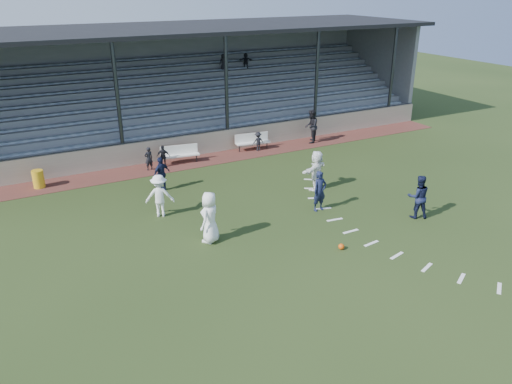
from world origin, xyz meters
TOP-DOWN VIEW (x-y plane):
  - ground at (0.00, 0.00)m, footprint 90.00×90.00m
  - cinder_track at (0.00, 10.50)m, footprint 34.00×2.00m
  - retaining_wall at (0.00, 11.55)m, footprint 34.00×0.18m
  - bench_left at (-0.26, 10.69)m, footprint 2.04×0.75m
  - bench_right at (4.20, 10.89)m, footprint 2.03×0.68m
  - trash_bin at (-7.33, 10.48)m, footprint 0.53×0.53m
  - football at (1.67, -0.96)m, footprint 0.22×0.22m
  - player_white_lead at (-2.27, 1.85)m, footprint 1.14×1.09m
  - player_navy_lead at (2.88, 2.23)m, footprint 0.67×0.47m
  - player_navy_mid at (6.03, -0.21)m, footprint 1.10×1.01m
  - player_white_wing at (-3.22, 4.84)m, footprint 1.33×1.05m
  - player_navy_wing at (-2.29, 7.49)m, footprint 1.02×0.75m
  - player_white_back at (4.08, 4.24)m, footprint 1.81×1.24m
  - official at (7.95, 10.47)m, footprint 1.20×1.23m
  - sub_left_near at (-2.04, 10.38)m, footprint 0.49×0.37m
  - sub_left_far at (-1.24, 10.46)m, footprint 0.73×0.53m
  - sub_right at (4.42, 10.58)m, footprint 0.73×0.44m
  - grandstand at (0.00, 16.26)m, footprint 34.60×9.00m
  - penalty_arc at (4.12, 0.00)m, footprint 3.89×14.63m

SIDE VIEW (x-z plane):
  - ground at x=0.00m, z-range 0.00..0.00m
  - penalty_arc at x=4.12m, z-range 0.00..0.01m
  - cinder_track at x=0.00m, z-range 0.00..0.02m
  - football at x=1.67m, z-range 0.00..0.22m
  - trash_bin at x=-7.33m, z-range 0.02..0.86m
  - sub_right at x=4.42m, z-range 0.02..1.11m
  - bench_left at x=-0.26m, z-range 0.11..1.06m
  - bench_right at x=4.20m, z-range 0.11..1.06m
  - sub_left_far at x=-1.24m, z-range 0.02..1.18m
  - retaining_wall at x=0.00m, z-range 0.00..1.20m
  - sub_left_near at x=-2.04m, z-range 0.02..1.24m
  - player_navy_wing at x=-2.29m, z-range 0.00..1.61m
  - player_navy_lead at x=2.88m, z-range 0.00..1.75m
  - player_white_wing at x=-3.22m, z-range 0.00..1.80m
  - player_navy_mid at x=6.03m, z-range 0.00..1.83m
  - player_white_back at x=4.08m, z-range 0.00..1.88m
  - player_white_lead at x=-2.27m, z-range 0.00..1.96m
  - official at x=7.95m, z-range 0.02..2.01m
  - grandstand at x=0.00m, z-range -1.10..5.51m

